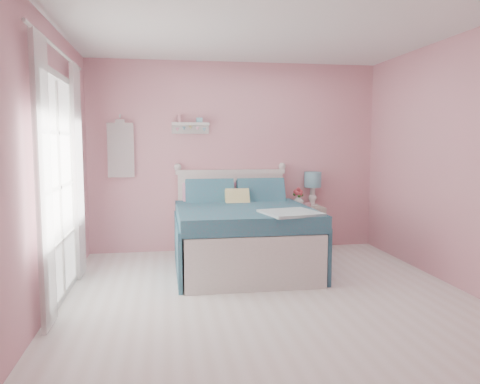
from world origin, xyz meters
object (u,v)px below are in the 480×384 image
object	(u,v)px
nightstand	(307,228)
table_lamp	(313,182)
bed	(242,235)
teacup	(307,205)
vase	(298,200)

from	to	relation	value
nightstand	table_lamp	size ratio (longest dim) A/B	1.29
bed	teacup	xyz separation A→B (m)	(1.00, 0.58, 0.26)
vase	teacup	xyz separation A→B (m)	(0.06, -0.22, -0.04)
teacup	bed	bearing A→B (deg)	-149.92
nightstand	teacup	bearing A→B (deg)	-108.19
bed	teacup	size ratio (longest dim) A/B	18.85
nightstand	teacup	xyz separation A→B (m)	(-0.06, -0.17, 0.35)
bed	vase	xyz separation A→B (m)	(0.94, 0.79, 0.30)
table_lamp	teacup	distance (m)	0.43
bed	table_lamp	world-z (taller)	bed
table_lamp	vase	size ratio (longest dim) A/B	2.91
table_lamp	vase	xyz separation A→B (m)	(-0.22, -0.05, -0.25)
bed	nightstand	distance (m)	1.30
teacup	vase	bearing A→B (deg)	105.31
table_lamp	vase	world-z (taller)	table_lamp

